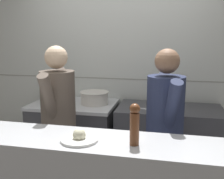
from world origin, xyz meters
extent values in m
cube|color=silver|center=(0.00, 1.46, 1.30)|extent=(8.00, 0.06, 2.60)
cube|color=gray|center=(0.00, 1.43, 1.15)|extent=(8.00, 0.00, 0.01)
cube|color=#38383D|center=(-0.54, 1.06, 0.42)|extent=(1.02, 0.70, 0.84)
cube|color=#B7BABF|center=(-0.54, 1.06, 0.86)|extent=(1.04, 0.71, 0.04)
cube|color=#B7BABF|center=(-0.54, 0.73, 0.48)|extent=(0.92, 0.03, 0.10)
cube|color=#38383D|center=(0.64, 1.06, 0.44)|extent=(1.21, 0.65, 0.89)
cylinder|color=beige|center=(-0.84, 1.10, 0.99)|extent=(0.28, 0.28, 0.21)
cylinder|color=beige|center=(-0.84, 1.10, 1.09)|extent=(0.29, 0.29, 0.01)
cylinder|color=beige|center=(-0.28, 1.08, 0.96)|extent=(0.33, 0.33, 0.15)
cylinder|color=beige|center=(-0.28, 1.08, 1.03)|extent=(0.35, 0.35, 0.01)
cube|color=#B7BABF|center=(0.41, 0.93, 0.89)|extent=(0.24, 0.10, 0.01)
cube|color=black|center=(0.24, 0.98, 0.90)|extent=(0.11, 0.05, 0.02)
cylinder|color=white|center=(0.03, -0.35, 1.00)|extent=(0.26, 0.26, 0.02)
sphere|color=beige|center=(0.03, -0.35, 1.04)|extent=(0.09, 0.09, 0.09)
cylinder|color=brown|center=(0.40, -0.34, 1.10)|extent=(0.06, 0.06, 0.22)
sphere|color=brown|center=(0.40, -0.34, 1.24)|extent=(0.07, 0.07, 0.07)
cube|color=black|center=(-0.41, 0.30, 0.38)|extent=(0.29, 0.19, 0.76)
cylinder|color=brown|center=(-0.41, 0.30, 1.07)|extent=(0.34, 0.34, 0.62)
sphere|color=beige|center=(-0.41, 0.30, 1.51)|extent=(0.21, 0.21, 0.21)
cylinder|color=brown|center=(-0.42, 0.50, 1.14)|extent=(0.11, 0.32, 0.52)
cylinder|color=brown|center=(-0.41, 0.11, 1.14)|extent=(0.11, 0.32, 0.52)
cylinder|color=#262D4C|center=(0.59, 0.30, 1.06)|extent=(0.40, 0.40, 0.62)
sphere|color=#8C664C|center=(0.59, 0.30, 1.49)|extent=(0.21, 0.21, 0.21)
cylinder|color=#262D4C|center=(0.54, 0.48, 1.13)|extent=(0.18, 0.33, 0.52)
cylinder|color=#262D4C|center=(0.64, 0.11, 1.13)|extent=(0.18, 0.33, 0.52)
camera|label=1|loc=(0.60, -1.95, 1.69)|focal=42.00mm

